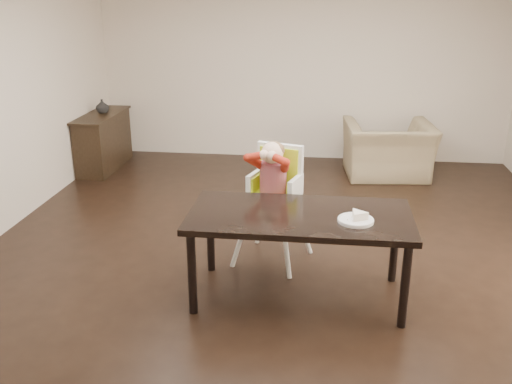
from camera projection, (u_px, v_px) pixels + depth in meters
The scene contains 8 objects.
ground at pixel (283, 257), 5.53m from camera, with size 7.00×7.00×0.00m, color black.
room_walls at pixel (286, 63), 4.90m from camera, with size 6.02×7.02×2.71m.
dining_table at pixel (300, 223), 4.62m from camera, with size 1.80×0.90×0.75m.
high_chair at pixel (274, 177), 5.23m from camera, with size 0.61×0.61×1.17m.
plate at pixel (357, 218), 4.43m from camera, with size 0.30×0.30×0.08m.
armchair at pixel (389, 141), 7.73m from camera, with size 1.15×0.74×1.00m, color #988560.
sideboard at pixel (103, 141), 8.13m from camera, with size 0.44×1.26×0.79m.
vase at pixel (102, 106), 8.04m from camera, with size 0.18×0.19×0.18m, color #99999E.
Camera 1 is at (0.35, -4.98, 2.47)m, focal length 40.00 mm.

